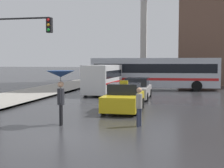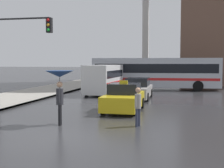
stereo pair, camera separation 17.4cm
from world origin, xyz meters
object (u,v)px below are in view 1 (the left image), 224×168
pedestrian_with_umbrella (61,80)px  pedestrian_man (139,104)px  traffic_light (19,43)px  taxi (124,98)px  sedan_red (137,89)px  ambulance_van (103,78)px  city_bus (154,72)px  monument_cross (144,12)px

pedestrian_with_umbrella → pedestrian_man: size_ratio=1.42×
pedestrian_with_umbrella → traffic_light: bearing=34.7°
taxi → pedestrian_man: (1.30, -3.99, 0.25)m
traffic_light → sedan_red: bearing=50.5°
traffic_light → pedestrian_man: bearing=-23.3°
ambulance_van → pedestrian_man: size_ratio=3.52×
ambulance_van → pedestrian_with_umbrella: 12.99m
ambulance_van → pedestrian_man: (4.52, -12.53, -0.41)m
city_bus → traffic_light: 16.22m
pedestrian_with_umbrella → monument_cross: 36.23m
ambulance_van → monument_cross: monument_cross is taller
traffic_light → monument_cross: size_ratio=0.30×
taxi → monument_cross: 32.40m
pedestrian_with_umbrella → monument_cross: size_ratio=0.13×
sedan_red → traffic_light: 9.41m
ambulance_van → traffic_light: (-2.47, -9.51, 2.37)m
ambulance_van → city_bus: 6.56m
taxi → monument_cross: bearing=-86.0°
pedestrian_man → traffic_light: 8.11m
sedan_red → traffic_light: traffic_light is taller
taxi → monument_cross: (-2.17, 30.91, 9.46)m
monument_cross → city_bus: bearing=-80.6°
taxi → sedan_red: 5.91m
city_bus → pedestrian_with_umbrella: city_bus is taller
pedestrian_man → sedan_red: bearing=-155.4°
city_bus → pedestrian_with_umbrella: (-2.63, -18.20, 0.22)m
taxi → traffic_light: traffic_light is taller
ambulance_van → city_bus: bearing=-123.8°
pedestrian_with_umbrella → traffic_light: 5.35m
taxi → traffic_light: (-5.69, -0.97, 3.03)m
taxi → pedestrian_with_umbrella: bearing=65.7°
pedestrian_with_umbrella → sedan_red: bearing=-23.5°
sedan_red → pedestrian_man: size_ratio=2.83×
sedan_red → ambulance_van: (-3.19, 2.63, 0.67)m
pedestrian_with_umbrella → pedestrian_man: (3.28, 0.39, -0.99)m
ambulance_van → pedestrian_with_umbrella: size_ratio=2.48×
ambulance_van → pedestrian_man: bearing=112.3°
sedan_red → monument_cross: size_ratio=0.26×
ambulance_van → monument_cross: (1.05, 22.37, 8.80)m
taxi → ambulance_van: size_ratio=0.72×
city_bus → monument_cross: monument_cross is taller
sedan_red → traffic_light: (-5.66, -6.88, 3.04)m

